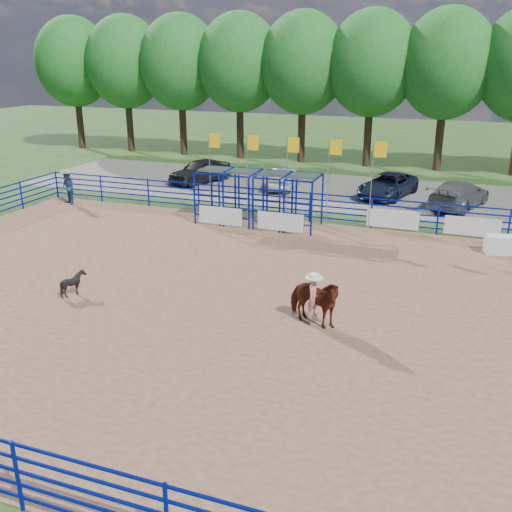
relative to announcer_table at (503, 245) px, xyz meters
The scene contains 14 objects.
ground 11.99m from the announcer_table, 136.84° to the right, with size 120.00×120.00×0.00m, color #385A24.
arena_dirt 11.98m from the announcer_table, 136.84° to the right, with size 30.00×20.00×0.02m, color #986C4C.
gravel_strip 12.41m from the announcer_table, 134.78° to the left, with size 40.00×10.00×0.01m, color gray.
announcer_table is the anchor object (origin of this frame).
horse_and_rider 10.77m from the announcer_table, 121.95° to the right, with size 2.05×1.38×2.31m.
calf 17.01m from the announcer_table, 145.20° to the right, with size 0.70×0.78×0.86m, color black.
spectator_cowboy 22.08m from the announcer_table, behind, with size 1.08×1.00×1.85m.
car_a 19.59m from the announcer_table, 154.89° to the left, with size 1.77×4.40×1.50m, color black.
car_b 14.76m from the announcer_table, 145.09° to the left, with size 1.36×3.91×1.29m, color gray.
car_c 10.37m from the announcer_table, 124.62° to the left, with size 2.21×4.80×1.33m, color black.
car_d 7.60m from the announcer_table, 105.21° to the left, with size 2.02×4.98×1.44m, color #545456.
perimeter_fence 11.98m from the announcer_table, 136.84° to the right, with size 30.10×20.10×1.50m.
chute_assembly 10.69m from the announcer_table, behind, with size 19.32×2.41×4.20m.
treeline 21.08m from the announcer_table, 116.14° to the left, with size 56.40×6.40×11.24m.
Camera 1 is at (6.82, -16.27, 7.85)m, focal length 40.00 mm.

